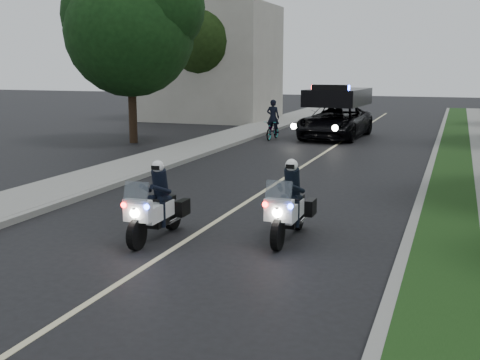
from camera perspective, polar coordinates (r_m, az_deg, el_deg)
The scene contains 14 objects.
ground at distance 10.61m, azimuth -8.30°, elevation -7.74°, with size 120.00×120.00×0.00m, color black.
curb_right at distance 19.12m, azimuth 17.54°, elevation 0.46°, with size 0.20×60.00×0.15m, color gray.
grass_verge at distance 19.11m, azimuth 19.64°, elevation 0.34°, with size 1.20×60.00×0.16m, color #193814.
curb_left at distance 21.09m, azimuth -5.28°, elevation 1.86°, with size 0.20×60.00×0.15m, color gray.
sidewalk_left at distance 21.58m, azimuth -7.92°, elevation 2.02°, with size 2.00×60.00×0.16m, color gray.
building_far at distance 37.85m, azimuth -3.08°, elevation 11.08°, with size 8.00×6.00×7.00m, color #A8A396.
lane_marking at distance 19.72m, azimuth 5.56°, elevation 1.02°, with size 0.12×50.00×0.01m, color #BFB78C.
police_moto_left at distance 11.97m, azimuth -7.96°, elevation -5.56°, with size 0.64×1.83×1.56m, color white, non-canonical shape.
police_moto_right at distance 11.89m, azimuth 4.67°, elevation -5.60°, with size 0.65×1.86×1.58m, color silver, non-canonical shape.
police_suv at distance 28.61m, azimuth 9.05°, elevation 4.00°, with size 2.57×5.55×2.70m, color black.
bicycle at distance 27.73m, azimuth 3.15°, elevation 3.90°, with size 0.57×1.63×0.85m, color black.
cyclist at distance 27.73m, azimuth 3.15°, elevation 3.90°, with size 0.59×0.39×1.64m, color black.
tree_left_near at distance 26.94m, azimuth -10.12°, elevation 3.54°, with size 5.60×5.60×9.33m, color #133612, non-canonical shape.
tree_left_far at distance 36.87m, azimuth -2.67°, elevation 5.64°, with size 5.48×5.48×9.14m, color #1A320F, non-canonical shape.
Camera 1 is at (4.83, -8.82, 3.37)m, focal length 44.65 mm.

